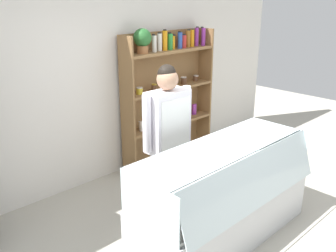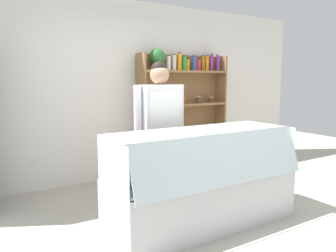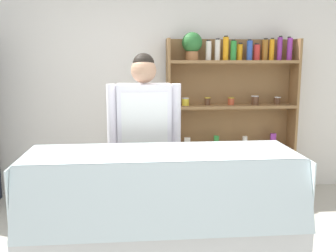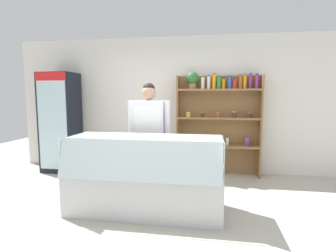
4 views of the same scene
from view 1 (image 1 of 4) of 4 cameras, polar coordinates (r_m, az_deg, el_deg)
ground_plane at (r=4.23m, az=10.43°, el=-15.56°), size 12.00×12.00×0.00m
back_wall at (r=5.09m, az=-8.39°, el=7.31°), size 6.80×0.10×2.70m
shelving_unit at (r=5.47m, az=-0.37°, el=6.10°), size 1.58×0.29×1.99m
deli_display_case at (r=3.97m, az=8.29°, el=-12.56°), size 2.02×0.81×1.01m
shop_clerk at (r=4.00m, az=-0.03°, el=-0.50°), size 0.67×0.25×1.73m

